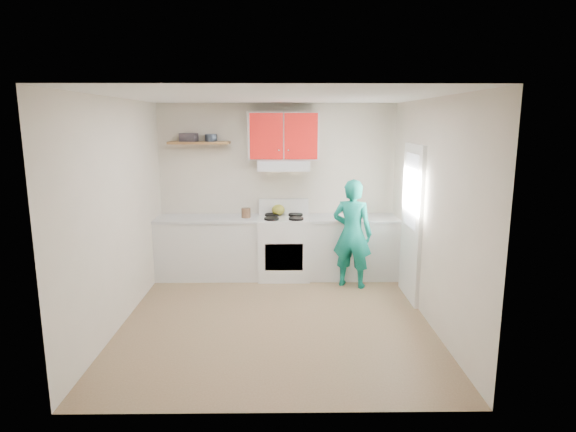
{
  "coord_description": "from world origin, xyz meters",
  "views": [
    {
      "loc": [
        0.08,
        -5.4,
        2.34
      ],
      "look_at": [
        0.15,
        0.55,
        1.15
      ],
      "focal_mm": 29.76,
      "sensor_mm": 36.0,
      "label": 1
    }
  ],
  "objects_px": {
    "tin": "(211,138)",
    "person": "(352,234)",
    "crock": "(246,214)",
    "stove": "(284,247)",
    "kettle": "(278,210)"
  },
  "relations": [
    {
      "from": "kettle",
      "to": "crock",
      "type": "bearing_deg",
      "value": -152.39
    },
    {
      "from": "person",
      "to": "kettle",
      "type": "bearing_deg",
      "value": -8.02
    },
    {
      "from": "stove",
      "to": "tin",
      "type": "bearing_deg",
      "value": 169.55
    },
    {
      "from": "tin",
      "to": "kettle",
      "type": "relative_size",
      "value": 0.9
    },
    {
      "from": "kettle",
      "to": "crock",
      "type": "relative_size",
      "value": 1.22
    },
    {
      "from": "stove",
      "to": "kettle",
      "type": "height_order",
      "value": "kettle"
    },
    {
      "from": "kettle",
      "to": "person",
      "type": "distance_m",
      "value": 1.23
    },
    {
      "from": "tin",
      "to": "person",
      "type": "distance_m",
      "value": 2.51
    },
    {
      "from": "stove",
      "to": "tin",
      "type": "xyz_separation_m",
      "value": [
        -1.08,
        0.2,
        1.63
      ]
    },
    {
      "from": "tin",
      "to": "crock",
      "type": "relative_size",
      "value": 1.1
    },
    {
      "from": "tin",
      "to": "stove",
      "type": "bearing_deg",
      "value": -10.45
    },
    {
      "from": "stove",
      "to": "person",
      "type": "relative_size",
      "value": 0.59
    },
    {
      "from": "person",
      "to": "crock",
      "type": "bearing_deg",
      "value": 5.91
    },
    {
      "from": "crock",
      "to": "person",
      "type": "relative_size",
      "value": 0.11
    },
    {
      "from": "kettle",
      "to": "stove",
      "type": "bearing_deg",
      "value": -55.78
    }
  ]
}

